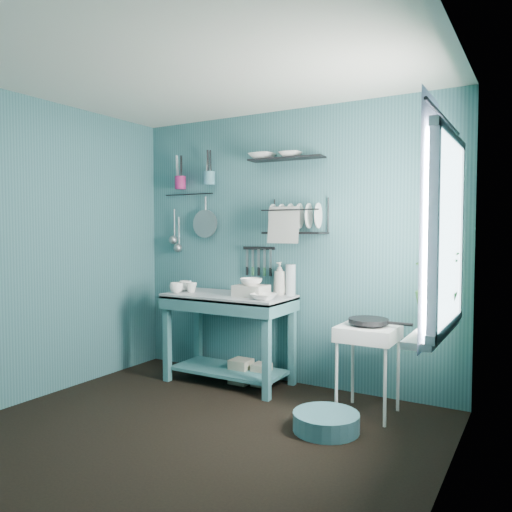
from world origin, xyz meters
The scene contains 35 objects.
floor centered at (0.00, 0.00, 0.00)m, with size 3.20×3.20×0.00m, color black.
ceiling centered at (0.00, 0.00, 2.50)m, with size 3.20×3.20×0.00m, color silver.
wall_back centered at (0.00, 1.50, 1.25)m, with size 3.20×3.20×0.00m, color #336368.
wall_left centered at (-1.60, 0.00, 1.25)m, with size 3.00×3.00×0.00m, color #336368.
wall_right centered at (1.60, 0.00, 1.25)m, with size 3.00×3.00×0.00m, color #336368.
work_counter centered at (-0.43, 1.18, 0.41)m, with size 1.16×0.58×0.82m, color #387175.
mug_left centered at (-0.91, 1.02, 0.87)m, with size 0.12×0.12×0.10m, color white.
mug_mid centered at (-0.81, 1.12, 0.87)m, with size 0.10×0.10×0.09m, color white.
mug_right centered at (-0.93, 1.18, 0.87)m, with size 0.12×0.12×0.10m, color white.
wash_tub centered at (-0.18, 1.16, 0.87)m, with size 0.28×0.22×0.10m, color #B9B4A9.
tub_bowl centered at (-0.18, 1.16, 0.95)m, with size 0.20×0.20×0.06m, color white.
soap_bottle centered at (-0.01, 1.38, 0.97)m, with size 0.12×0.12×0.30m, color #B9B4A9.
water_bottle centered at (0.09, 1.40, 0.96)m, with size 0.09×0.09×0.28m, color silver.
counter_bowl centered at (0.02, 1.03, 0.85)m, with size 0.22×0.22×0.05m, color white.
hotplate_stand centered at (0.92, 1.06, 0.34)m, with size 0.43×0.43×0.68m, color white.
frying_pan centered at (0.92, 1.06, 0.72)m, with size 0.30×0.30×0.04m, color black.
knife_strip centered at (-0.28, 1.47, 1.24)m, with size 0.32×0.02×0.03m, color black.
dish_rack centered at (0.15, 1.37, 1.53)m, with size 0.55×0.24×0.32m, color black.
upper_shelf centered at (0.04, 1.40, 2.04)m, with size 0.70×0.18×0.01m, color black.
shelf_bowl_left centered at (-0.20, 1.40, 2.02)m, with size 0.23×0.23×0.06m, color white.
shelf_bowl_right centered at (0.08, 1.40, 2.10)m, with size 0.20×0.20×0.05m, color white.
utensil_cup_magenta centered at (-1.17, 1.42, 1.89)m, with size 0.11×0.11×0.13m, color #9A1C57.
utensil_cup_teal centered at (-0.81, 1.42, 1.92)m, with size 0.11×0.11×0.13m, color teal.
colander centered at (-0.89, 1.45, 1.47)m, with size 0.28×0.28×0.03m, color gray.
ladle_outer centered at (-1.29, 1.46, 1.48)m, with size 0.01×0.01×0.30m, color gray.
ladle_inner centered at (-1.23, 1.46, 1.39)m, with size 0.01×0.01×0.30m, color gray.
hook_rail centered at (-1.11, 1.47, 1.77)m, with size 0.01×0.01×0.60m, color black.
window_glass centered at (1.59, 0.45, 1.40)m, with size 1.10×1.10×0.00m, color white.
windowsill centered at (1.50, 0.45, 0.81)m, with size 0.16×0.95×0.04m, color white.
curtain centered at (1.52, 0.15, 1.45)m, with size 1.35×1.35×0.00m, color white.
curtain_rod centered at (1.54, 0.45, 2.05)m, with size 0.02×0.02×1.05m, color black.
potted_plant centered at (1.47, 0.68, 1.06)m, with size 0.26×0.26×0.47m, color #2B6D2C.
storage_tin_large centered at (-0.33, 1.23, 0.11)m, with size 0.18×0.18×0.22m, color tan.
storage_tin_small centered at (-0.13, 1.26, 0.10)m, with size 0.15×0.15×0.20m, color tan.
floor_basin centered at (0.76, 0.60, 0.07)m, with size 0.47×0.47×0.13m, color teal.
Camera 1 is at (2.06, -2.61, 1.41)m, focal length 35.00 mm.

